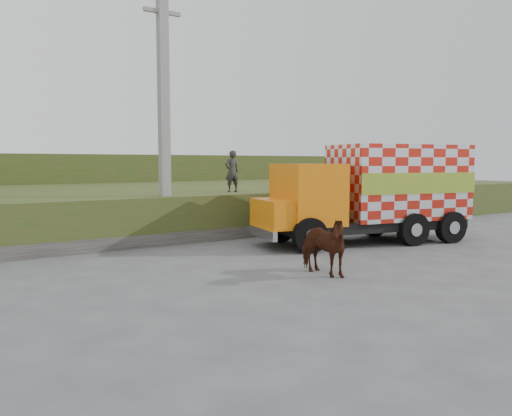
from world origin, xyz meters
TOP-DOWN VIEW (x-y plane):
  - ground at (0.00, 0.00)m, footprint 120.00×120.00m
  - embankment at (0.00, 10.00)m, footprint 40.00×12.00m
  - embankment_far at (0.00, 22.00)m, footprint 40.00×12.00m
  - retaining_strip at (-2.00, 4.20)m, footprint 16.00×0.50m
  - utility_pole at (-1.00, 4.60)m, footprint 1.20×0.30m
  - cargo_truck at (4.69, 1.09)m, footprint 7.33×3.67m
  - cow at (0.15, -1.65)m, footprint 0.81×1.64m
  - pedestrian at (1.92, 5.37)m, footprint 0.57×0.39m

SIDE VIEW (x-z plane):
  - ground at x=0.00m, z-range 0.00..0.00m
  - retaining_strip at x=-2.00m, z-range 0.00..0.40m
  - cow at x=0.15m, z-range 0.00..1.36m
  - embankment at x=0.00m, z-range 0.00..1.50m
  - embankment_far at x=0.00m, z-range 0.00..3.00m
  - cargo_truck at x=4.69m, z-range 0.05..3.18m
  - pedestrian at x=1.92m, z-range 1.50..3.01m
  - utility_pole at x=-1.00m, z-range 0.08..8.07m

